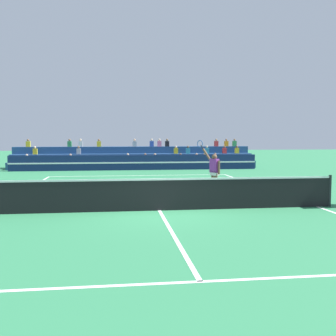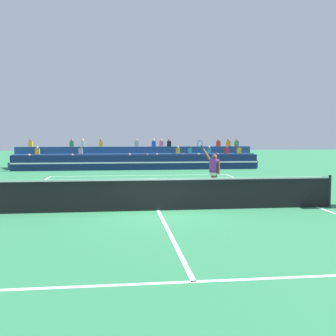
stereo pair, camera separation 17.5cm
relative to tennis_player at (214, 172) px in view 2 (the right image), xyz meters
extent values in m
plane|color=#2D7A4C|center=(-2.58, -3.02, -0.98)|extent=(120.00, 120.00, 0.00)
cube|color=white|center=(-2.58, 8.88, -0.98)|extent=(11.00, 0.10, 0.01)
cube|color=white|center=(2.92, -3.02, -0.98)|extent=(0.10, 23.80, 0.01)
cube|color=white|center=(-2.58, -9.44, -0.98)|extent=(8.25, 0.10, 0.01)
cube|color=white|center=(-2.58, 3.41, -0.98)|extent=(8.25, 0.10, 0.01)
cube|color=white|center=(-2.58, -3.02, -0.98)|extent=(0.10, 12.85, 0.01)
cylinder|color=black|center=(3.37, -3.02, -0.43)|extent=(0.10, 0.10, 1.10)
cube|color=black|center=(-2.58, -3.02, -0.48)|extent=(11.90, 0.02, 1.00)
cube|color=white|center=(-2.58, -3.02, 0.05)|extent=(11.90, 0.04, 0.06)
cube|color=navy|center=(-2.58, 13.07, -0.43)|extent=(18.00, 0.24, 1.10)
cube|color=white|center=(-2.58, 12.94, -0.43)|extent=(18.00, 0.02, 0.10)
cube|color=navy|center=(-2.58, 14.35, -0.71)|extent=(18.82, 0.95, 0.55)
cube|color=#338C4C|center=(-1.08, 14.18, -0.21)|extent=(0.32, 0.22, 0.44)
sphere|color=tan|center=(-1.08, 14.18, 0.11)|extent=(0.18, 0.18, 0.18)
cube|color=purple|center=(3.65, 14.18, -0.21)|extent=(0.32, 0.22, 0.44)
sphere|color=#9E7051|center=(3.65, 14.18, 0.11)|extent=(0.18, 0.18, 0.18)
cube|color=#2D4CA5|center=(0.90, 14.18, -0.21)|extent=(0.32, 0.22, 0.44)
sphere|color=brown|center=(0.90, 14.18, 0.11)|extent=(0.18, 0.18, 0.18)
cube|color=orange|center=(2.16, 14.18, -0.21)|extent=(0.32, 0.22, 0.44)
sphere|color=tan|center=(2.16, 14.18, 0.11)|extent=(0.18, 0.18, 0.18)
cube|color=orange|center=(2.81, 14.18, -0.21)|extent=(0.32, 0.22, 0.44)
sphere|color=#9E7051|center=(2.81, 14.18, 0.11)|extent=(0.18, 0.18, 0.18)
cube|color=purple|center=(-1.83, 14.18, -0.21)|extent=(0.32, 0.22, 0.44)
sphere|color=brown|center=(-1.83, 14.18, 0.11)|extent=(0.18, 0.18, 0.18)
cube|color=black|center=(-10.53, 14.18, -0.21)|extent=(0.32, 0.22, 0.44)
sphere|color=beige|center=(-10.53, 14.18, 0.11)|extent=(0.18, 0.18, 0.18)
cube|color=#2D4CA5|center=(-3.15, 14.18, -0.21)|extent=(0.32, 0.22, 0.44)
sphere|color=beige|center=(-3.15, 14.18, 0.11)|extent=(0.18, 0.18, 0.18)
cube|color=yellow|center=(-7.39, 14.18, -0.21)|extent=(0.32, 0.22, 0.44)
sphere|color=tan|center=(-7.39, 14.18, 0.11)|extent=(0.18, 0.18, 0.18)
cube|color=navy|center=(-2.58, 15.30, -0.43)|extent=(18.82, 0.95, 1.10)
cube|color=yellow|center=(5.68, 15.13, 0.34)|extent=(0.32, 0.22, 0.44)
sphere|color=brown|center=(5.68, 15.13, 0.66)|extent=(0.18, 0.18, 0.18)
cube|color=teal|center=(3.20, 15.13, 0.34)|extent=(0.32, 0.22, 0.44)
sphere|color=beige|center=(3.20, 15.13, 0.66)|extent=(0.18, 0.18, 0.18)
cube|color=yellow|center=(0.69, 15.13, 0.34)|extent=(0.32, 0.22, 0.44)
sphere|color=beige|center=(0.69, 15.13, 0.66)|extent=(0.18, 0.18, 0.18)
cube|color=red|center=(4.65, 15.13, 0.34)|extent=(0.32, 0.22, 0.44)
sphere|color=brown|center=(4.65, 15.13, 0.66)|extent=(0.18, 0.18, 0.18)
cube|color=teal|center=(1.66, 15.13, 0.34)|extent=(0.32, 0.22, 0.44)
sphere|color=brown|center=(1.66, 15.13, 0.66)|extent=(0.18, 0.18, 0.18)
cube|color=yellow|center=(-10.12, 15.13, 0.34)|extent=(0.32, 0.22, 0.44)
sphere|color=beige|center=(-10.12, 15.13, 0.66)|extent=(0.18, 0.18, 0.18)
cube|color=#B2B2B7|center=(-6.88, 15.13, 0.34)|extent=(0.32, 0.22, 0.44)
sphere|color=brown|center=(-6.88, 15.13, 0.66)|extent=(0.18, 0.18, 0.18)
cube|color=navy|center=(-2.58, 16.25, -0.16)|extent=(18.82, 0.95, 1.65)
cube|color=pink|center=(-0.53, 16.08, 0.89)|extent=(0.32, 0.22, 0.44)
sphere|color=beige|center=(-0.53, 16.08, 1.21)|extent=(0.18, 0.18, 0.18)
cube|color=red|center=(4.21, 16.08, 0.89)|extent=(0.32, 0.22, 0.44)
sphere|color=#9E7051|center=(4.21, 16.08, 1.21)|extent=(0.18, 0.18, 0.18)
cube|color=yellow|center=(-10.82, 16.08, 0.89)|extent=(0.32, 0.22, 0.44)
sphere|color=brown|center=(-10.82, 16.08, 1.21)|extent=(0.18, 0.18, 0.18)
cube|color=#338C4C|center=(-7.67, 16.08, 0.89)|extent=(0.32, 0.22, 0.44)
sphere|color=brown|center=(-7.67, 16.08, 1.21)|extent=(0.18, 0.18, 0.18)
cube|color=#338C4C|center=(5.76, 16.08, 0.89)|extent=(0.32, 0.22, 0.44)
sphere|color=brown|center=(5.76, 16.08, 1.21)|extent=(0.18, 0.18, 0.18)
cube|color=silver|center=(-6.81, 16.08, 0.89)|extent=(0.32, 0.22, 0.44)
sphere|color=beige|center=(-6.81, 16.08, 1.21)|extent=(0.18, 0.18, 0.18)
cube|color=#B2B2B7|center=(-2.54, 16.08, 0.89)|extent=(0.32, 0.22, 0.44)
sphere|color=tan|center=(-2.54, 16.08, 1.21)|extent=(0.18, 0.18, 0.18)
cube|color=yellow|center=(-5.38, 16.08, 0.89)|extent=(0.32, 0.22, 0.44)
sphere|color=brown|center=(-5.38, 16.08, 1.21)|extent=(0.18, 0.18, 0.18)
cube|color=orange|center=(5.06, 16.08, 0.89)|extent=(0.32, 0.22, 0.44)
sphere|color=brown|center=(5.06, 16.08, 1.21)|extent=(0.18, 0.18, 0.18)
cube|color=black|center=(0.10, 16.08, 0.89)|extent=(0.32, 0.22, 0.44)
sphere|color=brown|center=(0.10, 16.08, 1.21)|extent=(0.18, 0.18, 0.18)
cube|color=#2D4CA5|center=(-1.16, 16.08, 0.89)|extent=(0.32, 0.22, 0.44)
sphere|color=beige|center=(-1.16, 16.08, 1.21)|extent=(0.18, 0.18, 0.18)
cylinder|color=brown|center=(0.06, -0.12, -0.53)|extent=(0.14, 0.14, 0.90)
cylinder|color=brown|center=(-0.01, 0.10, -0.53)|extent=(0.14, 0.14, 0.90)
cube|color=white|center=(0.01, -0.03, -0.04)|extent=(0.35, 0.38, 0.20)
cube|color=purple|center=(0.01, -0.03, 0.26)|extent=(0.37, 0.41, 0.56)
sphere|color=brown|center=(0.01, -0.03, 0.62)|extent=(0.22, 0.22, 0.22)
cube|color=white|center=(0.02, -0.14, -0.94)|extent=(0.28, 0.25, 0.09)
cube|color=white|center=(-0.04, 0.08, -0.94)|extent=(0.28, 0.25, 0.09)
cylinder|color=brown|center=(0.16, -0.22, 0.20)|extent=(0.09, 0.09, 0.56)
cylinder|color=brown|center=(-0.23, 0.31, 0.70)|extent=(0.34, 0.42, 0.51)
cylinder|color=black|center=(-0.39, 0.52, 1.01)|extent=(0.13, 0.15, 0.19)
torus|color=#1E4C99|center=(-0.46, 0.61, 1.14)|extent=(0.28, 0.37, 0.43)
sphere|color=#C6DB33|center=(-3.75, -1.66, -0.95)|extent=(0.07, 0.07, 0.07)
camera|label=1|loc=(-3.92, -15.69, 1.42)|focal=42.00mm
camera|label=2|loc=(-3.75, -15.71, 1.42)|focal=42.00mm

